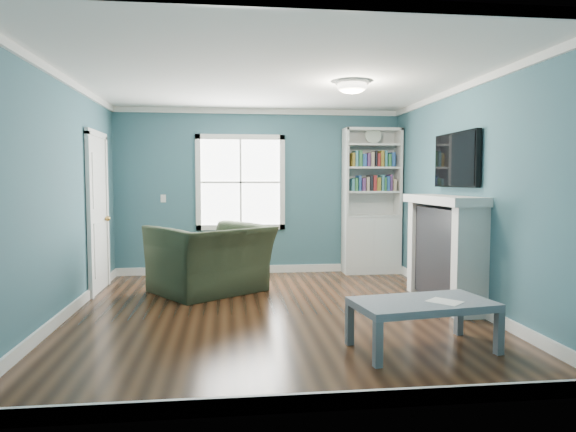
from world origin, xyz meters
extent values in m
plane|color=black|center=(0.00, 0.00, 0.00)|extent=(5.00, 5.00, 0.00)
plane|color=#395E6D|center=(0.00, 2.50, 1.30)|extent=(4.50, 0.00, 4.50)
plane|color=#395E6D|center=(0.00, -2.50, 1.30)|extent=(4.50, 0.00, 4.50)
plane|color=#395E6D|center=(-2.25, 0.00, 1.30)|extent=(0.00, 5.00, 5.00)
plane|color=#395E6D|center=(2.25, 0.00, 1.30)|extent=(0.00, 5.00, 5.00)
plane|color=white|center=(0.00, 0.00, 2.60)|extent=(5.00, 5.00, 0.00)
cube|color=white|center=(0.00, 2.48, 0.06)|extent=(4.50, 0.03, 0.12)
cube|color=white|center=(0.00, -2.48, 0.06)|extent=(4.50, 0.03, 0.12)
cube|color=white|center=(-2.23, 0.00, 0.06)|extent=(0.03, 5.00, 0.12)
cube|color=white|center=(2.23, 0.00, 0.06)|extent=(0.03, 5.00, 0.12)
cube|color=white|center=(0.00, 2.48, 2.56)|extent=(4.50, 0.04, 0.08)
cube|color=white|center=(0.00, -2.48, 2.56)|extent=(4.50, 0.04, 0.08)
cube|color=white|center=(-2.23, 0.00, 2.56)|extent=(0.04, 5.00, 0.08)
cube|color=white|center=(2.23, 0.00, 2.56)|extent=(0.04, 5.00, 0.08)
cube|color=white|center=(-0.30, 2.50, 1.45)|extent=(1.24, 0.01, 1.34)
cube|color=white|center=(-0.96, 2.48, 1.45)|extent=(0.08, 0.06, 1.50)
cube|color=white|center=(0.36, 2.48, 1.45)|extent=(0.08, 0.06, 1.50)
cube|color=white|center=(-0.30, 2.48, 0.74)|extent=(1.40, 0.06, 0.08)
cube|color=white|center=(-0.30, 2.48, 2.16)|extent=(1.40, 0.06, 0.08)
cube|color=white|center=(-0.30, 2.48, 1.45)|extent=(1.24, 0.03, 0.03)
cube|color=white|center=(-0.30, 2.48, 1.45)|extent=(0.03, 0.03, 1.34)
cube|color=silver|center=(1.77, 2.30, 0.45)|extent=(0.90, 0.35, 0.90)
cube|color=silver|center=(1.34, 2.30, 1.60)|extent=(0.04, 0.35, 1.40)
cube|color=silver|center=(2.20, 2.30, 1.60)|extent=(0.04, 0.35, 1.40)
cube|color=silver|center=(1.77, 2.46, 1.60)|extent=(0.90, 0.02, 1.40)
cube|color=silver|center=(1.77, 2.30, 2.28)|extent=(0.90, 0.35, 0.04)
cube|color=silver|center=(1.77, 2.30, 0.92)|extent=(0.84, 0.33, 0.03)
cube|color=silver|center=(1.77, 2.30, 1.30)|extent=(0.84, 0.33, 0.03)
cube|color=silver|center=(1.77, 2.30, 1.68)|extent=(0.84, 0.33, 0.03)
cube|color=silver|center=(1.77, 2.30, 2.04)|extent=(0.84, 0.33, 0.03)
cube|color=teal|center=(1.77, 2.28, 1.43)|extent=(0.70, 0.25, 0.22)
cube|color=#33723F|center=(1.77, 2.28, 1.81)|extent=(0.70, 0.25, 0.22)
cylinder|color=beige|center=(1.77, 2.25, 2.19)|extent=(0.26, 0.06, 0.26)
cube|color=black|center=(2.09, 0.20, 0.60)|extent=(0.30, 1.20, 1.10)
cube|color=black|center=(2.07, 0.20, 0.40)|extent=(0.22, 0.65, 0.70)
cube|color=silver|center=(2.07, -0.47, 0.60)|extent=(0.36, 0.16, 1.20)
cube|color=silver|center=(2.07, 0.87, 0.60)|extent=(0.36, 0.16, 1.20)
cube|color=silver|center=(2.05, 0.20, 1.25)|extent=(0.44, 1.58, 0.10)
cube|color=black|center=(2.20, 0.20, 1.72)|extent=(0.06, 1.10, 0.65)
cube|color=silver|center=(-2.23, 1.40, 1.02)|extent=(0.04, 0.80, 2.05)
cube|color=white|center=(-2.22, 0.95, 1.02)|extent=(0.05, 0.08, 2.13)
cube|color=white|center=(-2.22, 1.85, 1.02)|extent=(0.05, 0.08, 2.13)
cube|color=white|center=(-2.22, 1.40, 2.09)|extent=(0.05, 0.98, 0.08)
sphere|color=#BF8C3F|center=(-2.17, 1.70, 0.95)|extent=(0.07, 0.07, 0.07)
ellipsoid|color=white|center=(0.90, 0.10, 2.54)|extent=(0.34, 0.34, 0.15)
cylinder|color=white|center=(0.90, 0.10, 2.58)|extent=(0.38, 0.38, 0.03)
cube|color=white|center=(-1.50, 2.48, 1.20)|extent=(0.08, 0.01, 0.12)
imported|color=black|center=(-0.73, 1.14, 0.60)|extent=(1.63, 1.52, 1.20)
cube|color=#555E66|center=(0.67, -1.78, 0.18)|extent=(0.07, 0.07, 0.37)
cube|color=#555E66|center=(1.78, -1.60, 0.18)|extent=(0.07, 0.07, 0.37)
cube|color=#555E66|center=(0.58, -1.20, 0.18)|extent=(0.07, 0.07, 0.37)
cube|color=#555E66|center=(1.69, -1.03, 0.18)|extent=(0.07, 0.07, 0.37)
cube|color=#515E68|center=(1.18, -1.40, 0.40)|extent=(1.28, 0.82, 0.06)
cube|color=white|center=(1.35, -1.47, 0.44)|extent=(0.34, 0.35, 0.00)
camera|label=1|loc=(-0.51, -5.65, 1.48)|focal=32.00mm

